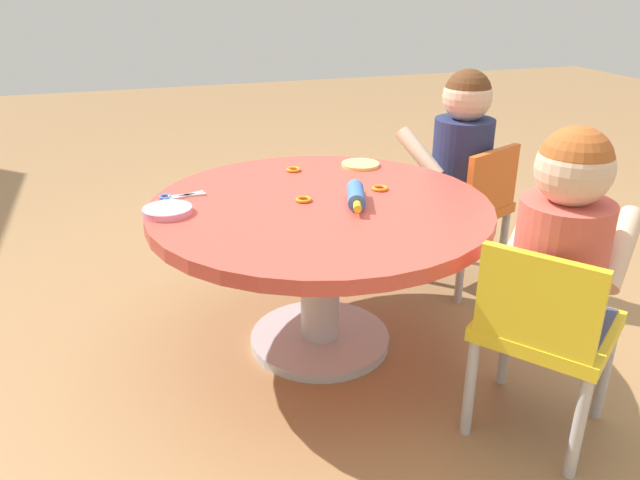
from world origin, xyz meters
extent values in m
plane|color=#9E7247|center=(0.00, 0.00, 0.00)|extent=(10.00, 10.00, 0.00)
cylinder|color=silver|center=(0.00, 0.00, 0.01)|extent=(0.44, 0.44, 0.03)
cylinder|color=silver|center=(0.00, 0.00, 0.22)|extent=(0.12, 0.12, 0.44)
cylinder|color=#D84C3F|center=(0.00, 0.00, 0.46)|extent=(0.99, 0.99, 0.04)
cylinder|color=#B7B7BC|center=(-0.57, -0.59, 0.14)|extent=(0.03, 0.03, 0.28)
cylinder|color=#B7B7BC|center=(-0.36, -0.43, 0.14)|extent=(0.03, 0.03, 0.28)
cylinder|color=#B7B7BC|center=(-0.72, -0.38, 0.14)|extent=(0.03, 0.03, 0.28)
cylinder|color=#B7B7BC|center=(-0.52, -0.22, 0.14)|extent=(0.03, 0.03, 0.28)
cube|color=yellow|center=(-0.54, -0.41, 0.30)|extent=(0.42, 0.42, 0.04)
cube|color=yellow|center=(-0.62, -0.30, 0.43)|extent=(0.23, 0.18, 0.22)
cube|color=#3F4772|center=(-0.54, -0.41, 0.30)|extent=(0.38, 0.38, 0.04)
cylinder|color=#D8594C|center=(-0.54, -0.41, 0.47)|extent=(0.21, 0.21, 0.30)
sphere|color=beige|center=(-0.54, -0.41, 0.70)|extent=(0.17, 0.17, 0.17)
sphere|color=#B25926|center=(-0.54, -0.41, 0.71)|extent=(0.16, 0.16, 0.16)
cylinder|color=beige|center=(-0.57, -0.55, 0.49)|extent=(0.17, 0.20, 0.17)
cylinder|color=beige|center=(-0.39, -0.42, 0.49)|extent=(0.17, 0.20, 0.17)
cylinder|color=#B7B7BC|center=(0.44, -0.69, 0.14)|extent=(0.03, 0.03, 0.28)
cylinder|color=#B7B7BC|center=(0.34, -0.45, 0.14)|extent=(0.03, 0.03, 0.28)
cylinder|color=#B7B7BC|center=(0.21, -0.79, 0.14)|extent=(0.03, 0.03, 0.28)
cylinder|color=#B7B7BC|center=(0.10, -0.55, 0.14)|extent=(0.03, 0.03, 0.28)
cube|color=orange|center=(0.27, -0.62, 0.30)|extent=(0.40, 0.40, 0.04)
cube|color=orange|center=(0.15, -0.67, 0.43)|extent=(0.13, 0.26, 0.22)
cube|color=#3F4772|center=(0.27, -0.62, 0.30)|extent=(0.36, 0.35, 0.04)
cylinder|color=navy|center=(0.27, -0.62, 0.47)|extent=(0.21, 0.21, 0.30)
sphere|color=beige|center=(0.27, -0.62, 0.70)|extent=(0.17, 0.17, 0.17)
sphere|color=#593319|center=(0.27, -0.62, 0.71)|extent=(0.16, 0.16, 0.16)
cylinder|color=beige|center=(0.41, -0.68, 0.49)|extent=(0.22, 0.14, 0.17)
cylinder|color=beige|center=(0.32, -0.48, 0.49)|extent=(0.22, 0.14, 0.17)
cylinder|color=#3F72CC|center=(-0.04, -0.09, 0.50)|extent=(0.15, 0.09, 0.05)
cylinder|color=yellow|center=(-0.13, -0.07, 0.50)|extent=(0.05, 0.04, 0.02)
cylinder|color=yellow|center=(0.05, -0.12, 0.50)|extent=(0.05, 0.04, 0.02)
cube|color=silver|center=(0.17, 0.36, 0.48)|extent=(0.05, 0.11, 0.01)
cube|color=silver|center=(0.17, 0.36, 0.48)|extent=(0.02, 0.11, 0.01)
torus|color=#3F72CC|center=(0.14, 0.42, 0.48)|extent=(0.04, 0.04, 0.01)
torus|color=#3F72CC|center=(0.18, 0.42, 0.48)|extent=(0.04, 0.04, 0.01)
cylinder|color=#F2CC72|center=(0.30, -0.25, 0.48)|extent=(0.13, 0.13, 0.01)
cylinder|color=pink|center=(0.04, 0.43, 0.49)|extent=(0.14, 0.14, 0.02)
torus|color=orange|center=(0.05, -0.21, 0.48)|extent=(0.05, 0.05, 0.01)
torus|color=orange|center=(0.32, -0.01, 0.48)|extent=(0.05, 0.05, 0.01)
torus|color=orange|center=(0.03, 0.04, 0.48)|extent=(0.05, 0.05, 0.01)
camera|label=1|loc=(-1.60, 0.52, 1.09)|focal=34.77mm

